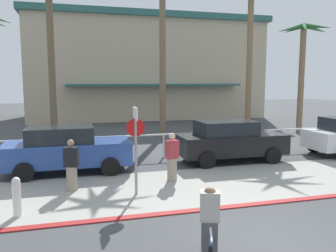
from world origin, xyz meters
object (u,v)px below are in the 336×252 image
Objects in this scene: palm_tree_5 at (303,53)px; pedestrian_0 at (71,168)px; palm_tree_2 at (49,24)px; car_blue_1 at (66,149)px; palm_tree_3 at (162,15)px; palm_tree_4 at (251,23)px; stop_sign_bike_lane at (136,138)px; cyclist_blue_0 at (210,231)px; bollard_0 at (17,197)px; car_black_2 at (230,140)px; pedestrian_1 at (172,159)px.

palm_tree_5 is 4.34× the size of pedestrian_0.
palm_tree_2 is 1.90× the size of car_blue_1.
palm_tree_3 is at bearing 174.20° from palm_tree_5.
palm_tree_3 reaches higher than palm_tree_4.
palm_tree_3 reaches higher than pedestrian_0.
pedestrian_0 is at bearing -140.10° from palm_tree_4.
palm_tree_4 is (8.95, 9.87, 5.11)m from stop_sign_bike_lane.
palm_tree_2 is 10.73m from pedestrian_0.
palm_tree_2 is (-2.74, 10.01, 4.60)m from stop_sign_bike_lane.
palm_tree_5 is 18.34m from cyclist_blue_0.
car_black_2 reaches higher than bollard_0.
bollard_0 is 0.11× the size of palm_tree_4.
pedestrian_0 is (0.93, -9.14, -5.56)m from palm_tree_2.
stop_sign_bike_lane reaches higher than cyclist_blue_0.
bollard_0 is 18.84m from palm_tree_5.
palm_tree_4 reaches higher than palm_tree_2.
palm_tree_5 is 1.55× the size of car_blue_1.
palm_tree_4 is 15.27m from pedestrian_0.
palm_tree_4 is 5.81× the size of pedestrian_0.
palm_tree_3 is 6.07× the size of pedestrian_1.
stop_sign_bike_lane is at bearing -144.54° from car_black_2.
car_black_2 is (4.48, 3.19, -0.81)m from stop_sign_bike_lane.
palm_tree_4 is (11.68, -0.15, 0.52)m from palm_tree_2.
palm_tree_5 is at bearing 37.92° from car_black_2.
palm_tree_2 is at bearing 105.30° from stop_sign_bike_lane.
bollard_0 is 8.60m from car_black_2.
palm_tree_5 is at bearing 37.03° from stop_sign_bike_lane.
pedestrian_1 is (4.13, -8.95, -5.54)m from palm_tree_2.
palm_tree_3 is at bearing 78.68° from cyclist_blue_0.
palm_tree_3 is 5.55m from palm_tree_4.
palm_tree_3 is 5.64× the size of cyclist_blue_0.
palm_tree_5 reaches higher than car_blue_1.
stop_sign_bike_lane is at bearing -142.64° from pedestrian_1.
pedestrian_0 is at bearing -159.78° from car_black_2.
cyclist_blue_0 is (-2.88, -14.37, -6.33)m from palm_tree_3.
pedestrian_1 is at bearing -145.44° from car_black_2.
pedestrian_1 is (3.20, 0.19, 0.02)m from pedestrian_0.
car_black_2 is at bearing 62.17° from cyclist_blue_0.
palm_tree_3 reaches higher than car_black_2.
palm_tree_5 reaches higher than stop_sign_bike_lane.
palm_tree_3 is 2.22× the size of car_blue_1.
pedestrian_1 is (-10.78, -8.12, -4.31)m from palm_tree_5.
stop_sign_bike_lane is 0.26× the size of palm_tree_3.
stop_sign_bike_lane is 0.28× the size of palm_tree_4.
stop_sign_bike_lane reaches higher than bollard_0.
stop_sign_bike_lane is 11.35m from palm_tree_2.
stop_sign_bike_lane is 1.99m from pedestrian_1.
car_blue_1 is (-10.92, -6.74, -5.92)m from palm_tree_4.
palm_tree_2 is 0.85× the size of palm_tree_3.
car_black_2 is 3.75m from pedestrian_1.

